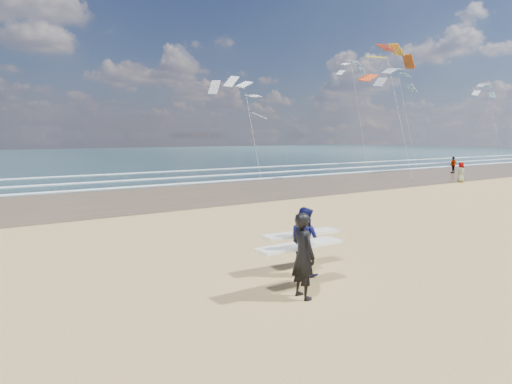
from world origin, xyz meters
TOP-DOWN VIEW (x-y plane):
  - wet_sand_strip at (20.00, 18.00)m, footprint 220.00×12.00m
  - ocean at (20.00, 72.00)m, footprint 220.00×100.00m
  - foam_breakers at (20.00, 28.10)m, footprint 220.00×11.70m
  - surfer_near at (-0.77, -0.23)m, footprint 2.20×0.97m
  - surfer_far at (0.39, 1.07)m, footprint 2.24×1.16m
  - beachgoer_0 at (25.44, 12.00)m, footprint 0.87×0.89m
  - beachgoer_1 at (32.93, 17.33)m, footprint 0.93×0.41m
  - kite_0 at (23.69, 17.08)m, footprint 6.49×4.81m
  - kite_1 at (15.01, 25.39)m, footprint 6.09×4.77m
  - kite_2 at (38.78, 27.83)m, footprint 6.87×4.86m
  - kite_4 at (60.63, 28.75)m, footprint 5.33×4.69m
  - kite_5 at (35.67, 32.20)m, footprint 4.75×4.62m

SIDE VIEW (x-z plane):
  - wet_sand_strip at x=20.00m, z-range 0.00..0.01m
  - ocean at x=20.00m, z-range 0.00..0.02m
  - foam_breakers at x=20.00m, z-range 0.02..0.08m
  - beachgoer_0 at x=25.44m, z-range 0.00..1.54m
  - beachgoer_1 at x=32.93m, z-range 0.00..1.57m
  - surfer_far at x=0.39m, z-range 0.01..1.76m
  - surfer_near at x=-0.77m, z-range 0.01..1.93m
  - kite_1 at x=15.01m, z-range 0.61..9.84m
  - kite_4 at x=60.63m, z-range 0.44..12.81m
  - kite_0 at x=23.69m, z-range 0.88..13.01m
  - kite_5 at x=35.67m, z-range 0.26..14.08m
  - kite_2 at x=38.78m, z-range 1.08..14.01m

